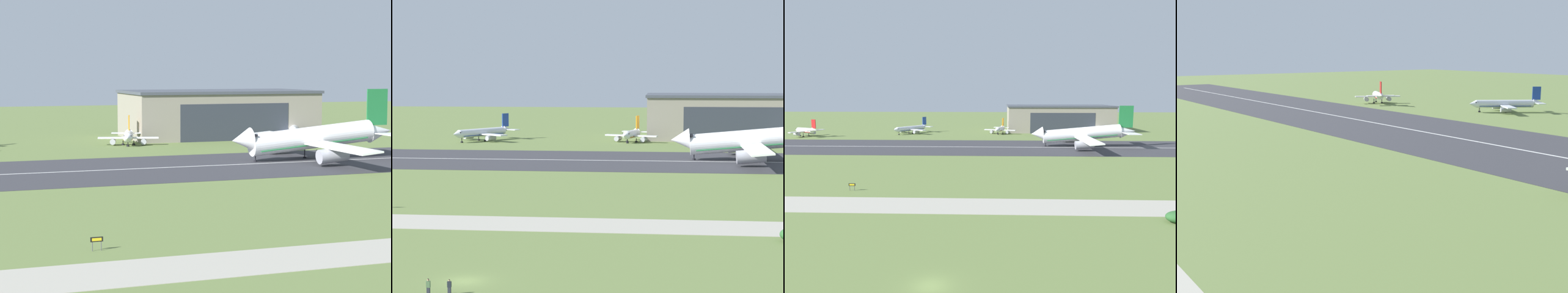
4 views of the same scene
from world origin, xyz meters
TOP-DOWN VIEW (x-y plane):
  - ground_plane at (0.00, 58.18)m, footprint 747.97×747.97m
  - runway_strip at (0.00, 116.37)m, footprint 507.97×46.16m
  - runway_centreline at (0.00, 116.37)m, footprint 457.17×0.70m
  - taxiway_road at (0.00, 31.79)m, footprint 380.97×10.80m
  - hangar_building at (45.20, 189.21)m, footprint 61.17×32.83m
  - airplane_landing at (43.98, 119.75)m, footprint 43.70×57.91m
  - airplane_parked_west at (64.63, 171.96)m, footprint 21.53×17.95m
  - airplane_parked_far_east at (10.26, 170.64)m, footprint 17.59×16.92m
  - runway_sign at (-25.31, 42.85)m, footprint 1.55×0.13m

SIDE VIEW (x-z plane):
  - ground_plane at x=0.00m, z-range 0.00..0.00m
  - taxiway_road at x=0.00m, z-range 0.00..0.05m
  - runway_strip at x=0.00m, z-range 0.00..0.06m
  - runway_centreline at x=0.00m, z-range 0.06..0.07m
  - runway_sign at x=-25.31m, z-range 0.42..2.13m
  - airplane_parked_far_east at x=10.26m, z-range -1.66..6.77m
  - airplane_parked_west at x=64.63m, z-range -1.87..7.68m
  - airplane_landing at x=43.98m, z-range -3.37..13.85m
  - hangar_building at x=45.20m, z-range 0.02..15.39m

